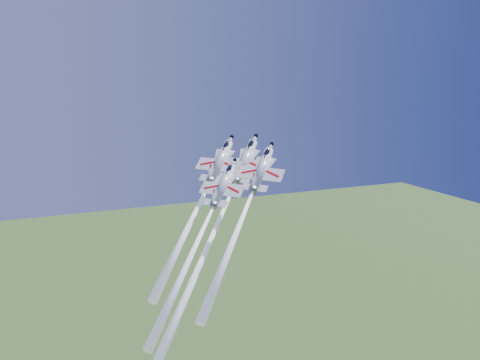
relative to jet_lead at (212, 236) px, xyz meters
name	(u,v)px	position (x,y,z in m)	size (l,w,h in m)	color
jet_lead	(212,236)	(0.00, 0.00, 0.00)	(37.51, 41.24, 48.93)	white
jet_left	(201,202)	(-1.09, 4.05, 6.71)	(26.06, 28.38, 32.21)	white
jet_right	(244,214)	(4.81, -5.64, 5.74)	(26.08, 28.42, 32.38)	white
jet_slot	(201,234)	(-4.43, -5.74, 2.62)	(25.68, 28.04, 32.26)	white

